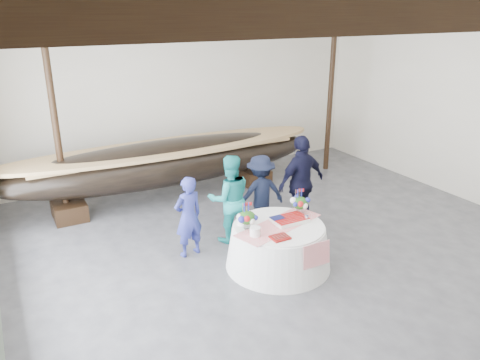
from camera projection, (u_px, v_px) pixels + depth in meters
floor at (325, 273)px, 8.06m from camera, size 10.00×12.00×0.01m
wall_back at (186, 90)px, 12.22m from camera, size 10.00×0.02×4.50m
pavilion_structure at (310, 27)px, 7.30m from camera, size 9.80×11.76×4.50m
longboat_display at (168, 162)px, 10.86m from camera, size 7.63×1.53×1.43m
banquet_table at (278, 246)px, 8.15m from camera, size 1.84×1.84×0.79m
tabletop_items at (275, 214)px, 8.07m from camera, size 1.78×1.05×0.40m
guest_woman_blue at (188, 217)px, 8.40m from camera, size 0.61×0.45×1.52m
guest_woman_teal at (230, 199)px, 8.91m from camera, size 0.97×0.84×1.74m
guest_man_left at (260, 193)px, 9.36m from camera, size 1.08×0.69×1.59m
guest_man_right at (301, 182)px, 9.42m from camera, size 1.20×0.63×1.95m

